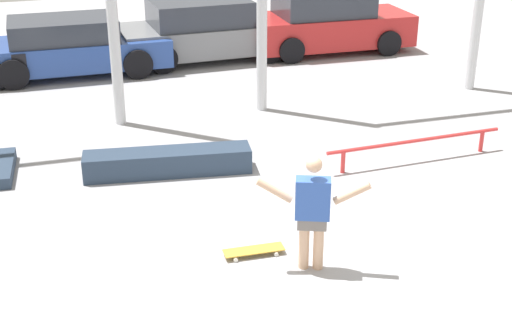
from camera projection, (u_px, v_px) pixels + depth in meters
ground_plane at (280, 250)px, 9.01m from camera, size 36.00×36.00×0.00m
skateboarder at (312, 209)px, 8.31m from camera, size 1.28×0.58×1.46m
skateboard at (254, 250)px, 8.88m from camera, size 0.77×0.27×0.08m
grind_box at (168, 162)px, 11.08m from camera, size 2.63×0.82×0.38m
grind_rail at (415, 143)px, 11.45m from camera, size 3.13×0.22×0.39m
parked_car_blue at (71, 47)px, 15.92m from camera, size 4.25×1.87×1.27m
parked_car_grey at (205, 31)px, 17.07m from camera, size 4.25×2.11×1.44m
parked_car_red at (327, 22)px, 17.74m from camera, size 4.08×1.91×1.52m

